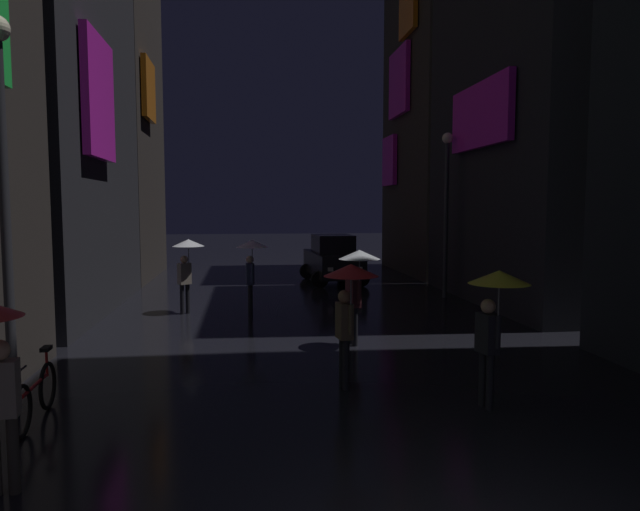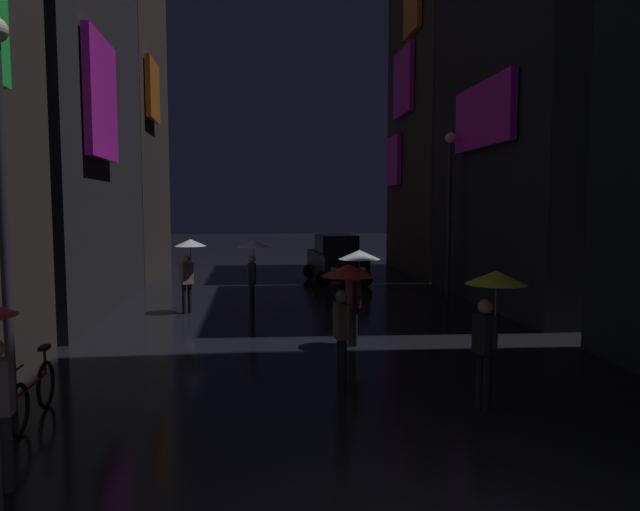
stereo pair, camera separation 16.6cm
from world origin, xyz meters
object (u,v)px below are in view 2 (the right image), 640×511
at_px(pedestrian_foreground_right_clear, 253,256).
at_px(streetlamp_right_far, 449,195).
at_px(streetlamp_left_near, 1,172).
at_px(pedestrian_midstreet_centre_yellow, 492,301).
at_px(car_distant, 336,260).
at_px(pedestrian_midstreet_left_clear, 357,270).
at_px(pedestrian_foreground_left_clear, 189,255).
at_px(bicycle_parked_at_storefront, 33,394).
at_px(pedestrian_far_right_red, 346,291).

height_order(pedestrian_foreground_right_clear, streetlamp_right_far, streetlamp_right_far).
bearing_deg(streetlamp_left_near, pedestrian_foreground_right_clear, 64.41).
distance_m(pedestrian_midstreet_centre_yellow, car_distant, 14.54).
bearing_deg(pedestrian_midstreet_centre_yellow, pedestrian_midstreet_left_clear, 106.93).
relative_size(pedestrian_midstreet_left_clear, streetlamp_right_far, 0.39).
height_order(pedestrian_foreground_left_clear, pedestrian_foreground_right_clear, same).
distance_m(pedestrian_foreground_left_clear, pedestrian_midstreet_left_clear, 6.01).
bearing_deg(bicycle_parked_at_storefront, pedestrian_foreground_right_clear, 67.72).
bearing_deg(pedestrian_foreground_left_clear, car_distant, 49.26).
height_order(pedestrian_midstreet_left_clear, bicycle_parked_at_storefront, pedestrian_midstreet_left_clear).
distance_m(pedestrian_foreground_right_clear, pedestrian_midstreet_left_clear, 4.50).
xyz_separation_m(pedestrian_midstreet_left_clear, streetlamp_left_near, (-5.77, -3.48, 1.87)).
relative_size(pedestrian_foreground_left_clear, bicycle_parked_at_storefront, 1.16).
relative_size(pedestrian_midstreet_centre_yellow, pedestrian_far_right_red, 1.00).
height_order(pedestrian_far_right_red, streetlamp_right_far, streetlamp_right_far).
height_order(pedestrian_foreground_right_clear, bicycle_parked_at_storefront, pedestrian_foreground_right_clear).
bearing_deg(pedestrian_midstreet_centre_yellow, bicycle_parked_at_storefront, 176.71).
relative_size(pedestrian_midstreet_left_clear, car_distant, 0.50).
xyz_separation_m(bicycle_parked_at_storefront, streetlamp_left_near, (-0.40, 0.27, 3.15)).
bearing_deg(streetlamp_left_near, pedestrian_midstreet_left_clear, 31.06).
height_order(pedestrian_foreground_left_clear, streetlamp_right_far, streetlamp_right_far).
distance_m(pedestrian_foreground_right_clear, streetlamp_right_far, 7.08).
xyz_separation_m(streetlamp_left_near, streetlamp_right_far, (10.00, 9.67, -0.11)).
relative_size(pedestrian_foreground_right_clear, streetlamp_left_near, 0.37).
distance_m(pedestrian_midstreet_centre_yellow, pedestrian_midstreet_left_clear, 4.31).
relative_size(bicycle_parked_at_storefront, streetlamp_left_near, 0.32).
bearing_deg(streetlamp_right_far, pedestrian_foreground_right_clear, -160.49).
relative_size(bicycle_parked_at_storefront, car_distant, 0.43).
distance_m(pedestrian_far_right_red, bicycle_parked_at_storefront, 4.89).
relative_size(pedestrian_midstreet_centre_yellow, bicycle_parked_at_storefront, 1.16).
xyz_separation_m(pedestrian_foreground_left_clear, pedestrian_midstreet_centre_yellow, (5.31, -8.57, 0.00)).
xyz_separation_m(pedestrian_far_right_red, streetlamp_left_near, (-5.04, -0.55, 1.87)).
xyz_separation_m(pedestrian_midstreet_centre_yellow, bicycle_parked_at_storefront, (-6.63, 0.38, -1.28)).
bearing_deg(pedestrian_midstreet_left_clear, pedestrian_far_right_red, -103.96).
bearing_deg(pedestrian_foreground_right_clear, bicycle_parked_at_storefront, -112.28).
xyz_separation_m(pedestrian_foreground_left_clear, pedestrian_far_right_red, (3.32, -7.37, 0.00)).
height_order(pedestrian_foreground_left_clear, bicycle_parked_at_storefront, pedestrian_foreground_left_clear).
distance_m(car_distant, streetlamp_right_far, 5.81).
bearing_deg(pedestrian_midstreet_left_clear, car_distant, 84.10).
distance_m(bicycle_parked_at_storefront, streetlamp_right_far, 14.15).
bearing_deg(pedestrian_midstreet_left_clear, streetlamp_left_near, -148.94).
relative_size(streetlamp_left_near, streetlamp_right_far, 1.04).
bearing_deg(pedestrian_foreground_left_clear, streetlamp_right_far, 11.95).
bearing_deg(bicycle_parked_at_storefront, car_distant, 65.49).
relative_size(pedestrian_far_right_red, car_distant, 0.50).
bearing_deg(bicycle_parked_at_storefront, pedestrian_midstreet_left_clear, 34.88).
xyz_separation_m(pedestrian_far_right_red, streetlamp_right_far, (4.96, 9.13, 1.76)).
relative_size(pedestrian_foreground_left_clear, car_distant, 0.50).
relative_size(pedestrian_midstreet_centre_yellow, pedestrian_midstreet_left_clear, 1.00).
relative_size(pedestrian_midstreet_centre_yellow, pedestrian_foreground_right_clear, 1.00).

